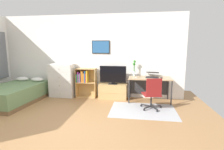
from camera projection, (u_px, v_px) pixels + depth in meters
The scene contains 14 objects.
ground_plane at pixel (59, 127), 3.56m from camera, with size 7.20×7.20×0.00m, color #A87A4C.
wall_back_with_posters at pixel (90, 56), 5.72m from camera, with size 6.12×0.09×2.70m.
area_rug at pixel (143, 110), 4.50m from camera, with size 1.70×1.20×0.01m, color #B2B7BC.
bed at pixel (15, 93), 5.17m from camera, with size 1.35×2.03×0.64m.
dresser at pixel (62, 80), 5.71m from camera, with size 0.81×0.46×1.11m.
bookshelf at pixel (85, 80), 5.66m from camera, with size 0.67×0.30×0.96m.
tv_stand at pixel (113, 91), 5.52m from camera, with size 0.89×0.41×0.48m.
television at pixel (113, 75), 5.41m from camera, with size 0.84×0.16×0.58m.
desk at pixel (149, 81), 5.25m from camera, with size 1.26×0.64×0.74m.
office_chair at pixel (152, 93), 4.48m from camera, with size 0.58×0.57×0.86m.
laptop at pixel (152, 75), 5.22m from camera, with size 0.43×0.46×0.17m.
computer_mouse at pixel (162, 78), 5.05m from camera, with size 0.06×0.10×0.03m, color #262628.
bamboo_vase at pixel (134, 68), 5.40m from camera, with size 0.10×0.10×0.51m.
wine_glass at pixel (136, 73), 5.16m from camera, with size 0.07×0.07×0.18m.
Camera 1 is at (1.59, -3.14, 1.63)m, focal length 27.41 mm.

